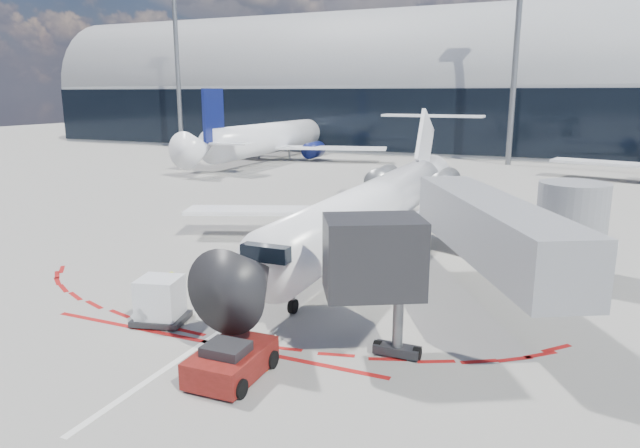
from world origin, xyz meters
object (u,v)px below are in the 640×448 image
at_px(pushback_tug, 231,361).
at_px(ramp_worker, 172,291).
at_px(regional_jet, 377,204).
at_px(uld_container, 160,301).

distance_m(pushback_tug, ramp_worker, 6.71).
height_order(regional_jet, ramp_worker, regional_jet).
relative_size(regional_jet, pushback_tug, 6.47).
height_order(regional_jet, pushback_tug, regional_jet).
relative_size(regional_jet, ramp_worker, 18.51).
distance_m(ramp_worker, uld_container, 1.40).
height_order(pushback_tug, ramp_worker, ramp_worker).
distance_m(regional_jet, ramp_worker, 13.88).
bearing_deg(uld_container, regional_jet, 59.32).
relative_size(ramp_worker, uld_container, 0.73).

